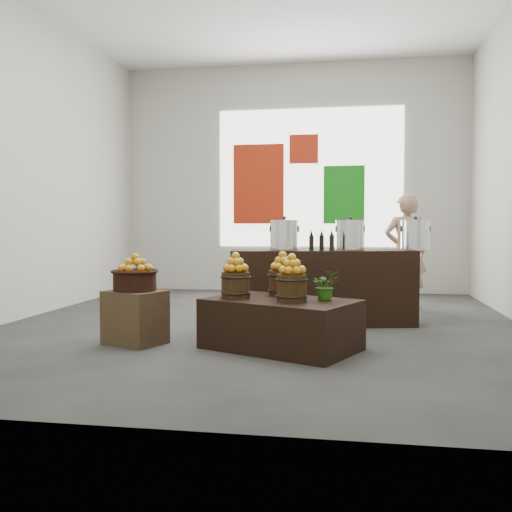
% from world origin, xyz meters
% --- Properties ---
extents(ground, '(7.00, 7.00, 0.00)m').
position_xyz_m(ground, '(0.00, 0.00, 0.00)').
color(ground, '#393936').
rests_on(ground, ground).
extents(back_wall, '(6.00, 0.04, 4.00)m').
position_xyz_m(back_wall, '(0.00, 3.50, 2.00)').
color(back_wall, '#B2AFA4').
rests_on(back_wall, ground).
extents(back_opening, '(3.20, 0.02, 2.40)m').
position_xyz_m(back_opening, '(0.30, 3.48, 2.00)').
color(back_opening, white).
rests_on(back_opening, back_wall).
extents(deco_red_left, '(0.90, 0.04, 1.40)m').
position_xyz_m(deco_red_left, '(-0.60, 3.47, 1.90)').
color(deco_red_left, '#A0220C').
rests_on(deco_red_left, back_wall).
extents(deco_green_right, '(0.70, 0.04, 1.00)m').
position_xyz_m(deco_green_right, '(0.90, 3.47, 1.70)').
color(deco_green_right, '#127512').
rests_on(deco_green_right, back_wall).
extents(deco_red_upper, '(0.50, 0.04, 0.50)m').
position_xyz_m(deco_red_upper, '(0.20, 3.47, 2.50)').
color(deco_red_upper, '#A0220C').
rests_on(deco_red_upper, back_wall).
extents(crate, '(0.65, 0.60, 0.52)m').
position_xyz_m(crate, '(-1.05, -1.28, 0.26)').
color(crate, brown).
rests_on(crate, ground).
extents(wicker_basket, '(0.42, 0.42, 0.19)m').
position_xyz_m(wicker_basket, '(-1.05, -1.28, 0.62)').
color(wicker_basket, black).
rests_on(wicker_basket, crate).
extents(apples_in_basket, '(0.33, 0.33, 0.18)m').
position_xyz_m(apples_in_basket, '(-1.05, -1.28, 0.80)').
color(apples_in_basket, '#8B1D04').
rests_on(apples_in_basket, wicker_basket).
extents(display_table, '(1.58, 1.32, 0.47)m').
position_xyz_m(display_table, '(0.39, -1.28, 0.24)').
color(display_table, black).
rests_on(display_table, ground).
extents(apple_bucket_front_left, '(0.27, 0.27, 0.25)m').
position_xyz_m(apple_bucket_front_left, '(-0.04, -1.29, 0.60)').
color(apple_bucket_front_left, '#37240F').
rests_on(apple_bucket_front_left, display_table).
extents(apples_in_bucket_front_left, '(0.20, 0.20, 0.18)m').
position_xyz_m(apples_in_bucket_front_left, '(-0.04, -1.29, 0.81)').
color(apples_in_bucket_front_left, '#8B1D04').
rests_on(apples_in_bucket_front_left, apple_bucket_front_left).
extents(apple_bucket_front_right, '(0.27, 0.27, 0.25)m').
position_xyz_m(apple_bucket_front_right, '(0.51, -1.45, 0.60)').
color(apple_bucket_front_right, '#37240F').
rests_on(apple_bucket_front_right, display_table).
extents(apples_in_bucket_front_right, '(0.20, 0.20, 0.18)m').
position_xyz_m(apples_in_bucket_front_right, '(0.51, -1.45, 0.81)').
color(apples_in_bucket_front_right, '#8B1D04').
rests_on(apples_in_bucket_front_right, apple_bucket_front_right).
extents(apple_bucket_rear, '(0.27, 0.27, 0.25)m').
position_xyz_m(apple_bucket_rear, '(0.37, -0.99, 0.60)').
color(apple_bucket_rear, '#37240F').
rests_on(apple_bucket_rear, display_table).
extents(apples_in_bucket_rear, '(0.20, 0.20, 0.18)m').
position_xyz_m(apples_in_bucket_rear, '(0.37, -0.99, 0.81)').
color(apples_in_bucket_rear, '#8B1D04').
rests_on(apples_in_bucket_rear, apple_bucket_rear).
extents(herb_garnish_right, '(0.31, 0.28, 0.28)m').
position_xyz_m(herb_garnish_right, '(0.81, -1.28, 0.61)').
color(herb_garnish_right, '#215512').
rests_on(herb_garnish_right, display_table).
extents(herb_garnish_left, '(0.19, 0.18, 0.28)m').
position_xyz_m(herb_garnish_left, '(-0.06, -0.94, 0.61)').
color(herb_garnish_left, '#215512').
rests_on(herb_garnish_left, display_table).
extents(counter, '(2.23, 1.09, 0.88)m').
position_xyz_m(counter, '(0.69, 0.20, 0.44)').
color(counter, black).
rests_on(counter, ground).
extents(stock_pot_left, '(0.33, 0.33, 0.33)m').
position_xyz_m(stock_pot_left, '(0.26, 0.11, 1.04)').
color(stock_pot_left, silver).
rests_on(stock_pot_left, counter).
extents(stock_pot_center, '(0.33, 0.33, 0.33)m').
position_xyz_m(stock_pot_center, '(1.02, 0.27, 1.04)').
color(stock_pot_center, silver).
rests_on(stock_pot_center, counter).
extents(stock_pot_right, '(0.33, 0.33, 0.33)m').
position_xyz_m(stock_pot_right, '(1.78, 0.42, 1.04)').
color(stock_pot_right, silver).
rests_on(stock_pot_right, counter).
extents(oil_cruets, '(0.24, 0.10, 0.24)m').
position_xyz_m(oil_cruets, '(0.73, -0.01, 1.00)').
color(oil_cruets, black).
rests_on(oil_cruets, counter).
extents(shopper, '(0.61, 0.43, 1.61)m').
position_xyz_m(shopper, '(1.79, 1.71, 0.81)').
color(shopper, '#99765E').
rests_on(shopper, ground).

